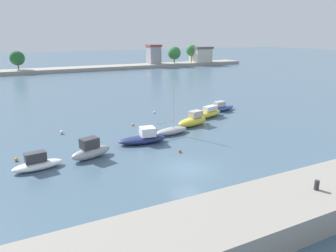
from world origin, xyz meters
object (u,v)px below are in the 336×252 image
moored_boat_4 (193,120)px  moored_boat_5 (207,113)px  moored_boat_6 (221,107)px  mooring_buoy_0 (154,112)px  mooring_buoy_1 (180,151)px  moored_boat_3 (172,131)px  mooring_buoy_2 (62,132)px  mooring_buoy_3 (133,124)px  moored_boat_0 (37,164)px  moored_boat_1 (91,150)px  moored_boat_2 (143,138)px  mooring_bollard (317,185)px  mooring_buoy_4 (16,159)px

moored_boat_4 → moored_boat_5: 4.75m
moored_boat_4 → moored_boat_6: (8.04, 5.07, -0.18)m
mooring_buoy_0 → mooring_buoy_1: mooring_buoy_0 is taller
moored_boat_5 → mooring_buoy_1: size_ratio=20.41×
moored_boat_3 → mooring_buoy_2: 12.78m
mooring_buoy_2 → mooring_buoy_3: (8.63, -0.50, -0.06)m
moored_boat_4 → mooring_buoy_3: bearing=139.0°
mooring_buoy_0 → mooring_buoy_3: 6.91m
moored_boat_0 → moored_boat_5: (22.84, 8.24, 0.03)m
moored_boat_0 → moored_boat_3: size_ratio=0.70×
moored_boat_1 → mooring_buoy_1: bearing=-35.1°
mooring_buoy_0 → mooring_buoy_2: mooring_buoy_2 is taller
moored_boat_6 → mooring_buoy_3: bearing=177.7°
moored_boat_2 → mooring_buoy_0: (6.48, 11.45, -0.43)m
moored_boat_4 → moored_boat_3: bearing=-168.6°
mooring_buoy_2 → mooring_buoy_0: bearing=16.9°
mooring_buoy_1 → mooring_buoy_0: bearing=74.4°
mooring_buoy_0 → mooring_buoy_1: (-4.39, -15.67, -0.01)m
mooring_buoy_0 → mooring_buoy_1: size_ratio=1.08×
mooring_bollard → moored_boat_2: mooring_bollard is taller
moored_boat_1 → moored_boat_4: (14.16, 5.06, -0.07)m
moored_boat_2 → mooring_buoy_2: 10.27m
moored_boat_2 → mooring_buoy_1: size_ratio=18.97×
mooring_bollard → mooring_buoy_3: size_ratio=2.08×
moored_boat_1 → moored_boat_3: size_ratio=0.68×
moored_boat_0 → moored_boat_6: moored_boat_0 is taller
mooring_buoy_3 → moored_boat_4: bearing=-26.7°
moored_boat_1 → moored_boat_2: (6.01, 1.69, -0.16)m
moored_boat_0 → mooring_buoy_2: moored_boat_0 is taller
mooring_bollard → mooring_buoy_0: bearing=86.1°
moored_boat_0 → moored_boat_1: moored_boat_1 is taller
mooring_buoy_3 → mooring_buoy_4: 15.02m
moored_boat_0 → moored_boat_1: (4.73, 0.53, 0.21)m
moored_boat_5 → mooring_buoy_4: (-24.42, -5.39, -0.39)m
mooring_buoy_0 → mooring_buoy_4: size_ratio=0.93×
moored_boat_5 → mooring_buoy_3: size_ratio=19.10×
moored_boat_1 → moored_boat_4: bearing=1.8°
mooring_bollard → mooring_buoy_2: bearing=115.1°
mooring_buoy_2 → mooring_buoy_4: 8.37m
moored_boat_0 → mooring_buoy_2: 10.13m
moored_boat_3 → mooring_buoy_2: bearing=144.9°
moored_boat_6 → mooring_buoy_1: bearing=-146.8°
mooring_bollard → moored_boat_1: (-10.47, 16.06, -1.27)m
mooring_bollard → moored_boat_6: (11.73, 26.19, -1.52)m
mooring_bollard → moored_boat_0: mooring_bollard is taller
mooring_buoy_1 → mooring_buoy_4: (-14.41, 4.84, 0.02)m
moored_boat_0 → mooring_buoy_3: bearing=29.8°
moored_boat_1 → moored_boat_6: moored_boat_1 is taller
moored_boat_4 → mooring_buoy_1: 9.73m
mooring_buoy_4 → moored_boat_0: bearing=-61.0°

